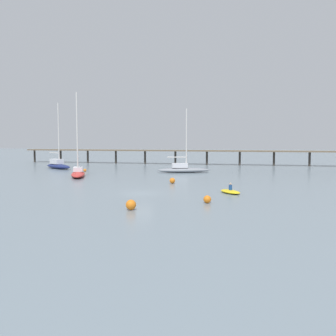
{
  "coord_description": "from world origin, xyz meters",
  "views": [
    {
      "loc": [
        9.85,
        -38.4,
        5.78
      ],
      "look_at": [
        0.0,
        16.78,
        1.5
      ],
      "focal_mm": 39.0,
      "sensor_mm": 36.0,
      "label": 1
    }
  ],
  "objects": [
    {
      "name": "ground_plane",
      "position": [
        0.0,
        0.0,
        0.0
      ],
      "size": [
        400.0,
        400.0,
        0.0
      ],
      "primitive_type": "plane",
      "color": "slate"
    },
    {
      "name": "sailboat_gray",
      "position": [
        1.12,
        25.91,
        0.73
      ],
      "size": [
        9.51,
        4.54,
        11.36
      ],
      "color": "gray",
      "rests_on": "ground_plane"
    },
    {
      "name": "mooring_buoy_outer",
      "position": [
        1.57,
        -9.51,
        0.43
      ],
      "size": [
        0.87,
        0.87,
        0.87
      ],
      "primitive_type": "sphere",
      "color": "orange",
      "rests_on": "ground_plane"
    },
    {
      "name": "mooring_buoy_near",
      "position": [
        1.9,
        9.45,
        0.38
      ],
      "size": [
        0.76,
        0.76,
        0.76
      ],
      "primitive_type": "sphere",
      "color": "orange",
      "rests_on": "ground_plane"
    },
    {
      "name": "sailboat_red",
      "position": [
        -14.36,
        15.83,
        0.76
      ],
      "size": [
        5.21,
        9.07,
        13.19
      ],
      "color": "red",
      "rests_on": "ground_plane"
    },
    {
      "name": "pier",
      "position": [
        18.43,
        46.99,
        4.27
      ],
      "size": [
        85.79,
        8.63,
        7.49
      ],
      "color": "brown",
      "rests_on": "ground_plane"
    },
    {
      "name": "sailboat_navy",
      "position": [
        -25.32,
        30.7,
        0.85
      ],
      "size": [
        8.67,
        7.46,
        13.26
      ],
      "color": "navy",
      "rests_on": "ground_plane"
    },
    {
      "name": "mooring_buoy_far",
      "position": [
        7.58,
        -5.1,
        0.36
      ],
      "size": [
        0.72,
        0.72,
        0.72
      ],
      "primitive_type": "sphere",
      "color": "orange",
      "rests_on": "ground_plane"
    },
    {
      "name": "mooring_buoy_mid",
      "position": [
        -16.85,
        24.45,
        0.28
      ],
      "size": [
        0.57,
        0.57,
        0.57
      ],
      "primitive_type": "sphere",
      "color": "orange",
      "rests_on": "ground_plane"
    },
    {
      "name": "dinghy_yellow",
      "position": [
        9.62,
        1.69,
        0.2
      ],
      "size": [
        2.92,
        3.46,
        1.14
      ],
      "color": "yellow",
      "rests_on": "ground_plane"
    }
  ]
}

